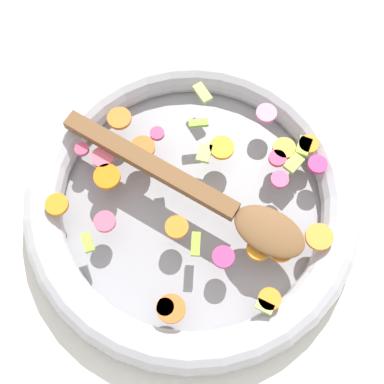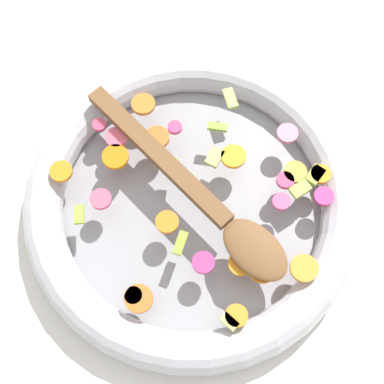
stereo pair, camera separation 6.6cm
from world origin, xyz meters
name	(u,v)px [view 1 (the left image)]	position (x,y,z in m)	size (l,w,h in m)	color
ground_plane	(192,206)	(0.00, 0.00, 0.00)	(4.00, 4.00, 0.00)	silver
skillet	(192,200)	(0.00, 0.00, 0.02)	(0.43, 0.43, 0.05)	gray
chopped_vegetables	(206,192)	(-0.02, 0.00, 0.05)	(0.36, 0.33, 0.01)	orange
wooden_spoon	(206,196)	(-0.02, 0.01, 0.06)	(0.31, 0.20, 0.01)	brown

